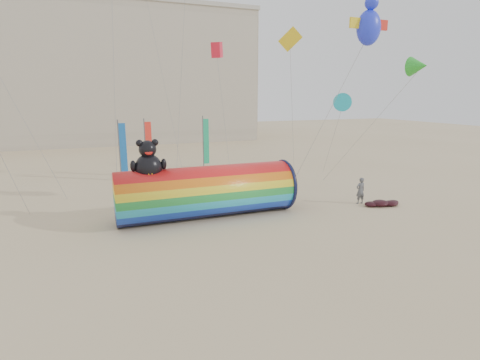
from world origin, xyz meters
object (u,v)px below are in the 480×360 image
object	(u,v)px
windsock_assembly	(207,190)
fabric_bundle	(382,203)
hotel_building	(54,74)
kite_handler	(360,191)

from	to	relation	value
windsock_assembly	fabric_bundle	bearing A→B (deg)	-10.41
windsock_assembly	fabric_bundle	xyz separation A→B (m)	(11.45, -2.10, -1.45)
hotel_building	windsock_assembly	bearing A→B (deg)	-75.80
hotel_building	kite_handler	distance (m)	49.98
hotel_building	kite_handler	size ratio (longest dim) A/B	33.61
hotel_building	fabric_bundle	world-z (taller)	hotel_building
windsock_assembly	kite_handler	bearing A→B (deg)	-6.37
windsock_assembly	fabric_bundle	distance (m)	11.73
hotel_building	kite_handler	bearing A→B (deg)	-64.31
hotel_building	fabric_bundle	size ratio (longest dim) A/B	23.06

